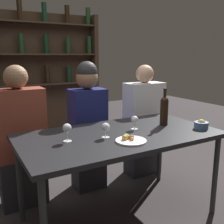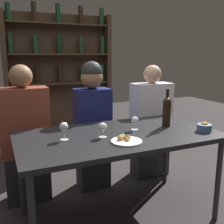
{
  "view_description": "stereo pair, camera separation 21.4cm",
  "coord_description": "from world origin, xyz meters",
  "px_view_note": "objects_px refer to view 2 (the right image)",
  "views": [
    {
      "loc": [
        -1.04,
        -1.69,
        1.34
      ],
      "look_at": [
        0.0,
        0.13,
        0.89
      ],
      "focal_mm": 42.0,
      "sensor_mm": 36.0,
      "label": 1
    },
    {
      "loc": [
        -0.85,
        -1.79,
        1.34
      ],
      "look_at": [
        0.0,
        0.13,
        0.89
      ],
      "focal_mm": 42.0,
      "sensor_mm": 36.0,
      "label": 2
    }
  ],
  "objects_px": {
    "food_plate_0": "(125,140)",
    "seated_person_right": "(151,125)",
    "wine_glass_2": "(64,127)",
    "seated_person_center": "(92,126)",
    "wine_glass_0": "(103,127)",
    "wine_bottle": "(167,110)",
    "snack_bowl": "(204,127)",
    "wine_glass_1": "(135,121)",
    "seated_person_left": "(25,139)"
  },
  "relations": [
    {
      "from": "food_plate_0",
      "to": "seated_person_right",
      "type": "relative_size",
      "value": 0.18
    },
    {
      "from": "seated_person_right",
      "to": "food_plate_0",
      "type": "bearing_deg",
      "value": -131.97
    },
    {
      "from": "wine_glass_2",
      "to": "seated_person_right",
      "type": "distance_m",
      "value": 1.28
    },
    {
      "from": "seated_person_right",
      "to": "seated_person_center",
      "type": "bearing_deg",
      "value": -180.0
    },
    {
      "from": "wine_glass_0",
      "to": "food_plate_0",
      "type": "bearing_deg",
      "value": -56.51
    },
    {
      "from": "seated_person_center",
      "to": "wine_bottle",
      "type": "bearing_deg",
      "value": -50.67
    },
    {
      "from": "snack_bowl",
      "to": "seated_person_right",
      "type": "bearing_deg",
      "value": 88.69
    },
    {
      "from": "wine_glass_1",
      "to": "snack_bowl",
      "type": "bearing_deg",
      "value": -27.94
    },
    {
      "from": "wine_bottle",
      "to": "food_plate_0",
      "type": "height_order",
      "value": "wine_bottle"
    },
    {
      "from": "wine_glass_1",
      "to": "wine_glass_2",
      "type": "height_order",
      "value": "wine_glass_2"
    },
    {
      "from": "wine_glass_2",
      "to": "snack_bowl",
      "type": "xyz_separation_m",
      "value": [
        1.09,
        -0.24,
        -0.06
      ]
    },
    {
      "from": "wine_glass_2",
      "to": "seated_person_left",
      "type": "xyz_separation_m",
      "value": [
        -0.22,
        0.59,
        -0.24
      ]
    },
    {
      "from": "wine_glass_2",
      "to": "seated_person_center",
      "type": "xyz_separation_m",
      "value": [
        0.43,
        0.59,
        -0.18
      ]
    },
    {
      "from": "wine_glass_1",
      "to": "seated_person_left",
      "type": "height_order",
      "value": "seated_person_left"
    },
    {
      "from": "wine_bottle",
      "to": "seated_person_right",
      "type": "relative_size",
      "value": 0.26
    },
    {
      "from": "wine_glass_0",
      "to": "food_plate_0",
      "type": "distance_m",
      "value": 0.21
    },
    {
      "from": "wine_bottle",
      "to": "seated_person_center",
      "type": "xyz_separation_m",
      "value": [
        -0.47,
        0.58,
        -0.23
      ]
    },
    {
      "from": "wine_bottle",
      "to": "seated_person_right",
      "type": "bearing_deg",
      "value": 69.75
    },
    {
      "from": "seated_person_center",
      "to": "seated_person_right",
      "type": "distance_m",
      "value": 0.69
    },
    {
      "from": "wine_glass_0",
      "to": "food_plate_0",
      "type": "xyz_separation_m",
      "value": [
        0.11,
        -0.16,
        -0.07
      ]
    },
    {
      "from": "wine_glass_1",
      "to": "food_plate_0",
      "type": "xyz_separation_m",
      "value": [
        -0.21,
        -0.24,
        -0.07
      ]
    },
    {
      "from": "wine_bottle",
      "to": "food_plate_0",
      "type": "relative_size",
      "value": 1.46
    },
    {
      "from": "wine_glass_1",
      "to": "wine_glass_2",
      "type": "relative_size",
      "value": 0.86
    },
    {
      "from": "wine_glass_1",
      "to": "food_plate_0",
      "type": "bearing_deg",
      "value": -130.78
    },
    {
      "from": "wine_glass_1",
      "to": "food_plate_0",
      "type": "distance_m",
      "value": 0.33
    },
    {
      "from": "snack_bowl",
      "to": "seated_person_left",
      "type": "height_order",
      "value": "seated_person_left"
    },
    {
      "from": "wine_bottle",
      "to": "seated_person_center",
      "type": "relative_size",
      "value": 0.25
    },
    {
      "from": "wine_glass_0",
      "to": "snack_bowl",
      "type": "xyz_separation_m",
      "value": [
        0.81,
        -0.18,
        -0.04
      ]
    },
    {
      "from": "food_plate_0",
      "to": "seated_person_right",
      "type": "distance_m",
      "value": 1.1
    },
    {
      "from": "seated_person_left",
      "to": "wine_glass_2",
      "type": "bearing_deg",
      "value": -69.41
    },
    {
      "from": "wine_glass_1",
      "to": "seated_person_right",
      "type": "xyz_separation_m",
      "value": [
        0.52,
        0.56,
        -0.23
      ]
    },
    {
      "from": "wine_glass_2",
      "to": "food_plate_0",
      "type": "height_order",
      "value": "wine_glass_2"
    },
    {
      "from": "food_plate_0",
      "to": "seated_person_center",
      "type": "relative_size",
      "value": 0.17
    },
    {
      "from": "snack_bowl",
      "to": "seated_person_left",
      "type": "distance_m",
      "value": 1.56
    },
    {
      "from": "wine_glass_1",
      "to": "wine_glass_0",
      "type": "bearing_deg",
      "value": -166.04
    },
    {
      "from": "seated_person_center",
      "to": "seated_person_right",
      "type": "height_order",
      "value": "seated_person_center"
    },
    {
      "from": "seated_person_right",
      "to": "seated_person_left",
      "type": "bearing_deg",
      "value": 180.0
    },
    {
      "from": "wine_bottle",
      "to": "snack_bowl",
      "type": "relative_size",
      "value": 2.8
    },
    {
      "from": "wine_glass_1",
      "to": "food_plate_0",
      "type": "height_order",
      "value": "wine_glass_1"
    },
    {
      "from": "food_plate_0",
      "to": "seated_person_right",
      "type": "bearing_deg",
      "value": 48.03
    },
    {
      "from": "wine_bottle",
      "to": "wine_glass_1",
      "type": "bearing_deg",
      "value": 177.25
    },
    {
      "from": "seated_person_center",
      "to": "seated_person_right",
      "type": "relative_size",
      "value": 1.04
    },
    {
      "from": "snack_bowl",
      "to": "seated_person_right",
      "type": "relative_size",
      "value": 0.09
    },
    {
      "from": "wine_glass_2",
      "to": "seated_person_center",
      "type": "bearing_deg",
      "value": 53.96
    },
    {
      "from": "wine_bottle",
      "to": "snack_bowl",
      "type": "bearing_deg",
      "value": -52.03
    },
    {
      "from": "food_plate_0",
      "to": "seated_person_right",
      "type": "xyz_separation_m",
      "value": [
        0.72,
        0.81,
        -0.17
      ]
    },
    {
      "from": "seated_person_left",
      "to": "food_plate_0",
      "type": "bearing_deg",
      "value": -52.92
    },
    {
      "from": "snack_bowl",
      "to": "seated_person_center",
      "type": "xyz_separation_m",
      "value": [
        -0.67,
        0.83,
        -0.12
      ]
    },
    {
      "from": "wine_glass_0",
      "to": "wine_glass_1",
      "type": "bearing_deg",
      "value": 13.96
    },
    {
      "from": "wine_glass_1",
      "to": "seated_person_right",
      "type": "bearing_deg",
      "value": 47.53
    }
  ]
}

